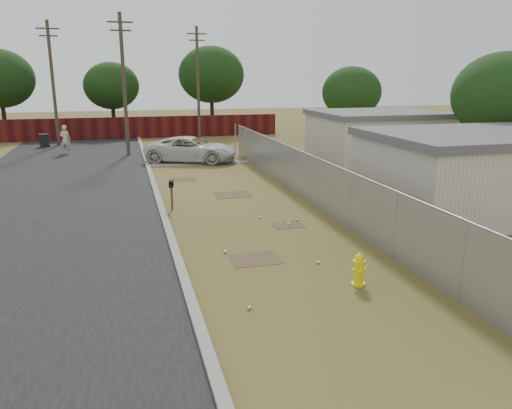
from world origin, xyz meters
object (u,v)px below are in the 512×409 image
object	(u,v)px
fire_hydrant	(359,270)
pedestrian	(65,140)
trash_bin	(44,140)
mailbox	(171,186)
pickup_truck	(191,149)

from	to	relation	value
fire_hydrant	pedestrian	distance (m)	26.69
pedestrian	trash_bin	distance (m)	4.36
mailbox	fire_hydrant	bearing A→B (deg)	-66.28
fire_hydrant	pedestrian	bearing A→B (deg)	110.44
pickup_truck	mailbox	bearing A→B (deg)	-168.91
mailbox	pickup_truck	bearing A→B (deg)	78.24
pickup_truck	fire_hydrant	bearing A→B (deg)	-152.66
fire_hydrant	mailbox	world-z (taller)	mailbox
fire_hydrant	trash_bin	bearing A→B (deg)	111.19
pickup_truck	pedestrian	xyz separation A→B (m)	(-7.77, 5.30, 0.20)
pedestrian	trash_bin	size ratio (longest dim) A/B	2.02
fire_hydrant	pickup_truck	xyz separation A→B (m)	(-1.55, 19.70, 0.36)
trash_bin	pedestrian	bearing A→B (deg)	-64.21
mailbox	pickup_truck	distance (m)	11.21
trash_bin	fire_hydrant	bearing A→B (deg)	-68.81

